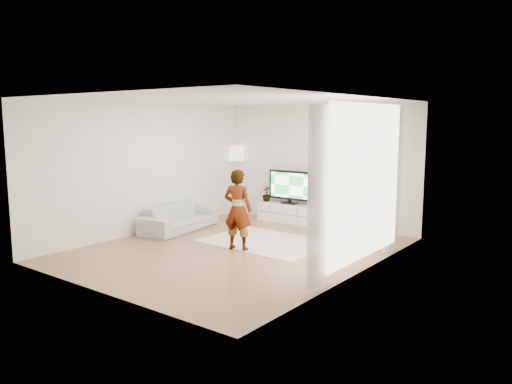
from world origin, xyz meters
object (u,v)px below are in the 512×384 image
Objects in this scene: media_console at (289,213)px; sofa at (180,217)px; television at (290,186)px; floor_lamp at (236,156)px; player at (238,210)px; rug at (266,242)px.

media_console is 0.79× the size of sofa.
floor_lamp reaches higher than television.
player is at bearing -113.05° from sofa.
player is 0.85× the size of floor_lamp.
rug is 1.37× the size of floor_lamp.
player reaches higher than media_console.
television is at bearing -90.30° from player.
rug is 2.22m from sofa.
media_console is 0.64× the size of rug.
floor_lamp is (-2.25, 2.70, 0.75)m from player.
player is (-0.07, -0.82, 0.77)m from rug.
television is 2.73m from sofa.
player is 0.76× the size of sofa.
rug is at bearing -91.43° from sofa.
sofa is 2.49m from floor_lamp.
television is 0.47× the size of rug.
player is at bearing -76.18° from media_console.
rug is 1.61× the size of player.
rug is at bearing -69.27° from television.
player is at bearing -94.61° from rug.
floor_lamp is at bearing -177.63° from media_console.
player is (0.68, -2.79, -0.10)m from television.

